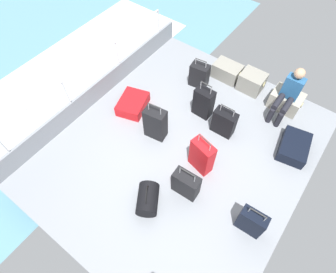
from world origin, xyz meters
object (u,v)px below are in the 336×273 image
Objects in this scene: suitcase_7 at (186,184)px; suitcase_8 at (199,75)px; suitcase_1 at (251,222)px; suitcase_2 at (155,123)px; suitcase_5 at (202,156)px; suitcase_6 at (133,104)px; suitcase_3 at (224,122)px; suitcase_4 at (294,147)px; passenger_seated at (289,93)px; cargo_crate_1 at (252,82)px; duffel_bag at (148,199)px; cargo_crate_0 at (227,71)px; suitcase_0 at (203,103)px; cargo_crate_2 at (286,100)px.

suitcase_7 reaches higher than suitcase_8.
suitcase_1 is 2.37m from suitcase_2.
suitcase_5 is 1.93m from suitcase_6.
suitcase_8 is at bearing 143.50° from suitcase_3.
suitcase_5 reaches higher than suitcase_4.
passenger_seated is at bearing 49.30° from suitcase_2.
duffel_bag is (-0.14, -3.41, -0.03)m from cargo_crate_1.
suitcase_6 is (-3.10, 0.81, -0.16)m from suitcase_1.
cargo_crate_1 reaches higher than cargo_crate_0.
suitcase_8 is (-1.16, 1.72, -0.08)m from suitcase_5.
suitcase_0 is at bearing 121.11° from suitcase_5.
suitcase_0 is at bearing -51.54° from suitcase_8.
suitcase_3 is (0.10, -1.37, 0.07)m from cargo_crate_1.
suitcase_1 is at bearing -14.64° from suitcase_6.
suitcase_1 is at bearing 3.81° from suitcase_7.
suitcase_1 reaches higher than cargo_crate_0.
suitcase_7 is at bearing -73.53° from cargo_crate_0.
cargo_crate_0 is 0.89× the size of suitcase_7.
cargo_crate_2 is 0.91× the size of suitcase_7.
cargo_crate_0 is at bearing 60.74° from suitcase_6.
suitcase_7 is (0.84, -2.85, 0.09)m from cargo_crate_0.
suitcase_0 is at bearing -141.91° from passenger_seated.
cargo_crate_0 is at bearing 117.09° from suitcase_3.
suitcase_8 is at bearing -123.35° from cargo_crate_0.
passenger_seated reaches higher than suitcase_2.
suitcase_7 reaches higher than cargo_crate_1.
suitcase_4 is (2.00, -0.97, -0.05)m from cargo_crate_0.
cargo_crate_2 is 1.75m from suitcase_0.
passenger_seated is at bearing 58.18° from suitcase_3.
cargo_crate_2 is 0.83× the size of suitcase_4.
suitcase_3 is at bearing -36.50° from suitcase_8.
suitcase_2 reaches higher than cargo_crate_0.
cargo_crate_1 is 1.14m from suitcase_8.
suitcase_1 is at bearing -21.69° from suitcase_5.
cargo_crate_2 is 0.76× the size of suitcase_0.
suitcase_4 is at bearing 47.36° from suitcase_5.
duffel_bag reaches higher than suitcase_4.
cargo_crate_1 is 0.69× the size of suitcase_6.
passenger_seated is at bearing 34.64° from suitcase_6.
cargo_crate_0 is 2.24m from suitcase_2.
suitcase_3 is 0.93× the size of suitcase_6.
cargo_crate_1 is 3.11m from suitcase_1.
cargo_crate_0 is at bearing 106.47° from suitcase_7.
suitcase_5 is at bearing -58.89° from suitcase_0.
passenger_seated is at bearing 38.09° from suitcase_0.
suitcase_5 reaches higher than cargo_crate_0.
suitcase_6 is at bearing -161.88° from suitcase_3.
cargo_crate_1 is at bearing 67.79° from suitcase_2.
cargo_crate_2 is 2.34m from suitcase_5.
suitcase_5 is at bearing -55.95° from suitcase_8.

